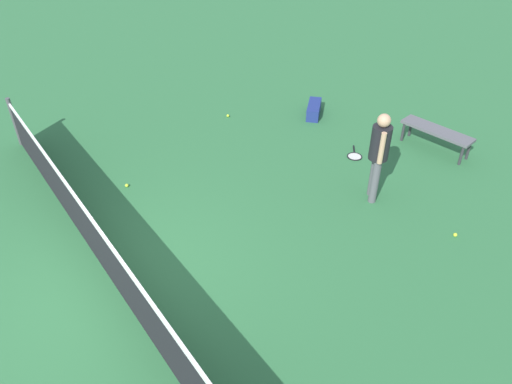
# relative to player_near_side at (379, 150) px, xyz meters

# --- Properties ---
(ground_plane) EXTENTS (40.00, 40.00, 0.00)m
(ground_plane) POSITION_rel_player_near_side_xyz_m (0.75, 4.68, -1.01)
(ground_plane) COLOR #2D6B3D
(court_net) EXTENTS (10.09, 0.09, 1.07)m
(court_net) POSITION_rel_player_near_side_xyz_m (0.75, 4.68, -0.51)
(court_net) COLOR #4C4C51
(court_net) RESTS_ON ground_plane
(player_near_side) EXTENTS (0.48, 0.48, 1.70)m
(player_near_side) POSITION_rel_player_near_side_xyz_m (0.00, 0.00, 0.00)
(player_near_side) COLOR #595960
(player_near_side) RESTS_ON ground_plane
(tennis_racket_near_player) EXTENTS (0.55, 0.52, 0.03)m
(tennis_racket_near_player) POSITION_rel_player_near_side_xyz_m (1.20, -0.77, -1.00)
(tennis_racket_near_player) COLOR black
(tennis_racket_near_player) RESTS_ON ground_plane
(tennis_ball_near_player) EXTENTS (0.07, 0.07, 0.07)m
(tennis_ball_near_player) POSITION_rel_player_near_side_xyz_m (4.20, 0.40, -0.98)
(tennis_ball_near_player) COLOR #C6E033
(tennis_ball_near_player) RESTS_ON ground_plane
(tennis_ball_by_net) EXTENTS (0.07, 0.07, 0.07)m
(tennis_ball_by_net) POSITION_rel_player_near_side_xyz_m (-1.57, -0.33, -0.98)
(tennis_ball_by_net) COLOR #C6E033
(tennis_ball_by_net) RESTS_ON ground_plane
(tennis_ball_midcourt) EXTENTS (0.07, 0.07, 0.07)m
(tennis_ball_midcourt) POSITION_rel_player_near_side_xyz_m (2.94, 3.50, -0.98)
(tennis_ball_midcourt) COLOR #C6E033
(tennis_ball_midcourt) RESTS_ON ground_plane
(courtside_bench) EXTENTS (1.54, 0.61, 0.48)m
(courtside_bench) POSITION_rel_player_near_side_xyz_m (0.43, -2.31, -0.59)
(courtside_bench) COLOR #595960
(courtside_bench) RESTS_ON ground_plane
(equipment_bag) EXTENTS (0.75, 0.78, 0.28)m
(equipment_bag) POSITION_rel_player_near_side_xyz_m (3.13, -1.34, -0.87)
(equipment_bag) COLOR navy
(equipment_bag) RESTS_ON ground_plane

